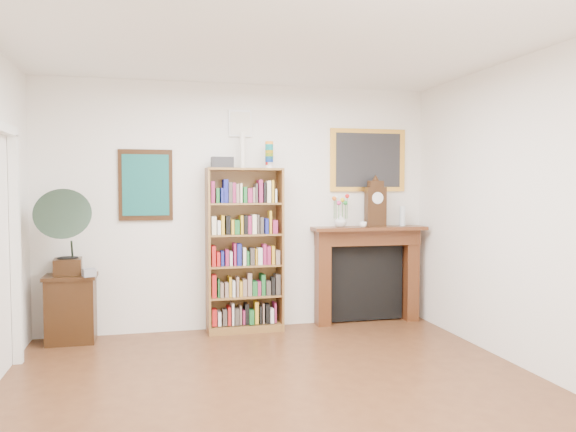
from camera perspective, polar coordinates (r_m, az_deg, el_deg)
The scene contains 15 objects.
room at distance 4.01m, azimuth 0.52°, elevation -0.38°, with size 4.51×5.01×2.81m.
door_casing at distance 5.25m, azimuth -27.09°, elevation -1.41°, with size 0.08×1.02×2.17m.
teal_poster at distance 6.36m, azimuth -14.25°, elevation 3.07°, with size 0.58×0.04×0.78m.
small_picture at distance 6.48m, azimuth -4.88°, elevation 9.35°, with size 0.26×0.04×0.30m.
gilt_painting at distance 6.85m, azimuth 8.12°, elevation 5.63°, with size 0.95×0.04×0.75m.
bookshelf at distance 6.32m, azimuth -4.43°, elevation -2.50°, with size 0.85×0.32×2.12m.
side_cabinet at distance 6.36m, azimuth -21.17°, elevation -8.78°, with size 0.52×0.38×0.71m, color black.
fireplace at distance 6.82m, azimuth 8.01°, elevation -5.03°, with size 1.38×0.36×1.16m.
gramophone at distance 6.15m, azimuth -21.73°, elevation -1.06°, with size 0.59×0.72×0.90m.
cd_stack at distance 6.12m, azimuth -19.55°, elevation -5.44°, with size 0.12×0.12×0.08m, color #ABACB7.
mantel_clock at distance 6.74m, azimuth 8.88°, elevation 1.16°, with size 0.23×0.14×0.54m.
flower_vase at distance 6.62m, azimuth 5.36°, elevation -0.47°, with size 0.14×0.14×0.15m, color silver.
teacup at distance 6.60m, azimuth 7.64°, elevation -0.86°, with size 0.08×0.08×0.07m, color white.
bottle_left at distance 6.91m, azimuth 11.55°, elevation 0.00°, with size 0.07×0.07×0.24m, color silver.
bottle_right at distance 6.94m, azimuth 11.57°, elevation -0.15°, with size 0.06×0.06×0.20m, color silver.
Camera 1 is at (-0.97, -3.88, 1.64)m, focal length 35.00 mm.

